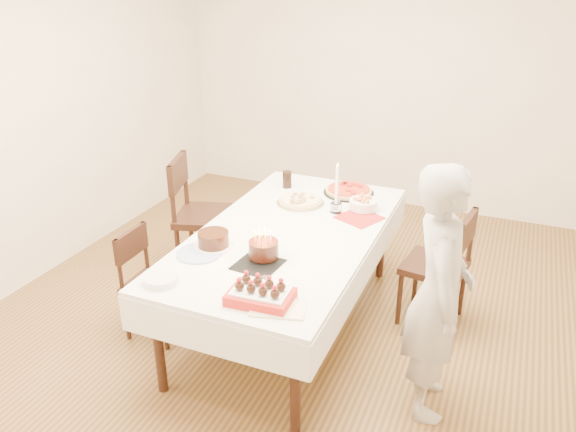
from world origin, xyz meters
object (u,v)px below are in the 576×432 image
at_px(person, 439,294).
at_px(layer_cake, 213,240).
at_px(cola_glass, 287,179).
at_px(pizza_white, 300,201).
at_px(taper_candle, 337,188).
at_px(dining_table, 288,279).
at_px(birthday_cake, 263,244).
at_px(pizza_pepperoni, 349,191).
at_px(pasta_bowl, 363,204).
at_px(chair_left_savory, 207,216).
at_px(chair_right_savory, 435,266).
at_px(chair_left_dessert, 156,284).
at_px(strawberry_box, 260,295).

xyz_separation_m(person, layer_cake, (-1.42, 0.02, 0.05)).
bearing_deg(cola_glass, pizza_white, -50.88).
height_order(pizza_white, taper_candle, taper_candle).
relative_size(dining_table, birthday_cake, 11.70).
xyz_separation_m(pizza_white, layer_cake, (-0.25, -0.87, 0.03)).
bearing_deg(birthday_cake, cola_glass, 106.12).
relative_size(pizza_pepperoni, birthday_cake, 2.16).
height_order(pasta_bowl, layer_cake, layer_cake).
bearing_deg(person, pizza_white, 40.12).
xyz_separation_m(person, birthday_cake, (-1.06, 0.01, 0.09)).
xyz_separation_m(chair_left_savory, cola_glass, (0.60, 0.29, 0.31)).
bearing_deg(pizza_pepperoni, chair_left_savory, -162.02).
height_order(chair_right_savory, chair_left_dessert, chair_right_savory).
relative_size(chair_right_savory, pizza_white, 2.46).
bearing_deg(strawberry_box, chair_left_dessert, 157.81).
relative_size(chair_right_savory, birthday_cake, 4.85).
bearing_deg(chair_right_savory, pizza_white, -172.64).
relative_size(chair_right_savory, cola_glass, 6.54).
height_order(dining_table, birthday_cake, birthday_cake).
xyz_separation_m(person, pizza_white, (-1.17, 0.89, 0.02)).
bearing_deg(chair_right_savory, person, -73.34).
xyz_separation_m(chair_left_dessert, layer_cake, (0.45, 0.05, 0.41)).
bearing_deg(birthday_cake, pizza_white, 97.04).
relative_size(chair_left_dessert, birthday_cake, 4.26).
distance_m(taper_candle, cola_glass, 0.63).
bearing_deg(strawberry_box, layer_cake, 140.15).
xyz_separation_m(chair_right_savory, person, (0.13, -0.88, 0.31)).
bearing_deg(chair_right_savory, taper_candle, -169.49).
xyz_separation_m(chair_right_savory, pizza_pepperoni, (-0.76, 0.36, 0.33)).
distance_m(dining_table, person, 1.21).
xyz_separation_m(taper_candle, birthday_cake, (-0.19, -0.84, -0.10)).
bearing_deg(person, strawberry_box, 103.94).
distance_m(chair_left_savory, pasta_bowl, 1.33).
bearing_deg(person, birthday_cake, 76.89).
distance_m(pizza_white, cola_glass, 0.36).
xyz_separation_m(chair_left_savory, chair_left_dessert, (0.12, -0.91, -0.12)).
distance_m(chair_left_dessert, person, 1.91).
relative_size(pasta_bowl, layer_cake, 0.83).
relative_size(taper_candle, strawberry_box, 1.12).
distance_m(chair_left_dessert, strawberry_box, 1.16).
bearing_deg(dining_table, birthday_cake, -88.91).
bearing_deg(chair_left_dessert, chair_left_savory, -83.42).
height_order(pizza_white, pasta_bowl, pasta_bowl).
bearing_deg(birthday_cake, pasta_bowl, 69.68).
relative_size(dining_table, layer_cake, 8.45).
relative_size(pasta_bowl, taper_candle, 0.55).
height_order(chair_left_savory, cola_glass, chair_left_savory).
xyz_separation_m(chair_left_savory, birthday_cake, (0.94, -0.87, 0.34)).
distance_m(chair_right_savory, strawberry_box, 1.55).
bearing_deg(layer_cake, chair_left_dessert, -173.65).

